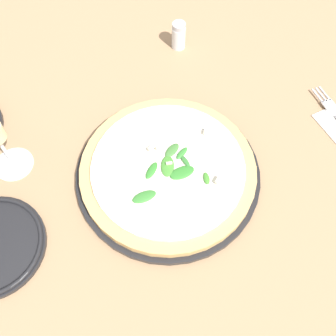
{
  "coord_description": "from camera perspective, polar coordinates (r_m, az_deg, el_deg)",
  "views": [
    {
      "loc": [
        -0.25,
        0.29,
        0.67
      ],
      "look_at": [
        -0.0,
        0.03,
        0.03
      ],
      "focal_mm": 42.0,
      "sensor_mm": 36.0,
      "label": 1
    }
  ],
  "objects": [
    {
      "name": "shaker_pepper",
      "position": [
        0.96,
        1.55,
        18.65
      ],
      "size": [
        0.03,
        0.03,
        0.07
      ],
      "color": "silver",
      "rests_on": "ground_plane"
    },
    {
      "name": "pizza_arugula_main",
      "position": [
        0.75,
        0.0,
        -0.49
      ],
      "size": [
        0.36,
        0.36,
        0.05
      ],
      "color": "black",
      "rests_on": "ground_plane"
    },
    {
      "name": "ground_plane",
      "position": [
        0.78,
        1.53,
        0.3
      ],
      "size": [
        6.0,
        6.0,
        0.0
      ],
      "primitive_type": "plane",
      "color": "#9E7A56"
    }
  ]
}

